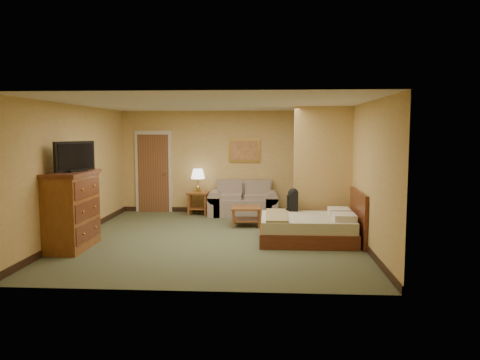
# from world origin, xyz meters

# --- Properties ---
(floor) EXTENTS (6.00, 6.00, 0.00)m
(floor) POSITION_xyz_m (0.00, 0.00, 0.00)
(floor) COLOR #4A5235
(floor) RESTS_ON ground
(ceiling) EXTENTS (6.00, 6.00, 0.00)m
(ceiling) POSITION_xyz_m (0.00, 0.00, 2.60)
(ceiling) COLOR white
(ceiling) RESTS_ON back_wall
(back_wall) EXTENTS (5.50, 0.02, 2.60)m
(back_wall) POSITION_xyz_m (0.00, 3.00, 1.30)
(back_wall) COLOR tan
(back_wall) RESTS_ON floor
(left_wall) EXTENTS (0.02, 6.00, 2.60)m
(left_wall) POSITION_xyz_m (-2.75, 0.00, 1.30)
(left_wall) COLOR tan
(left_wall) RESTS_ON floor
(right_wall) EXTENTS (0.02, 6.00, 2.60)m
(right_wall) POSITION_xyz_m (2.75, 0.00, 1.30)
(right_wall) COLOR tan
(right_wall) RESTS_ON floor
(partition) EXTENTS (1.20, 0.15, 2.60)m
(partition) POSITION_xyz_m (2.15, 0.93, 1.30)
(partition) COLOR tan
(partition) RESTS_ON floor
(door) EXTENTS (0.94, 0.16, 2.10)m
(door) POSITION_xyz_m (-1.95, 2.96, 1.03)
(door) COLOR beige
(door) RESTS_ON floor
(baseboard) EXTENTS (5.50, 0.02, 0.12)m
(baseboard) POSITION_xyz_m (0.00, 2.99, 0.06)
(baseboard) COLOR black
(baseboard) RESTS_ON floor
(loveseat) EXTENTS (1.71, 0.80, 0.87)m
(loveseat) POSITION_xyz_m (0.40, 2.57, 0.28)
(loveseat) COLOR gray
(loveseat) RESTS_ON floor
(side_table) EXTENTS (0.52, 0.52, 0.57)m
(side_table) POSITION_xyz_m (-0.75, 2.65, 0.38)
(side_table) COLOR brown
(side_table) RESTS_ON floor
(table_lamp) EXTENTS (0.35, 0.35, 0.58)m
(table_lamp) POSITION_xyz_m (-0.75, 2.65, 1.01)
(table_lamp) COLOR #B39242
(table_lamp) RESTS_ON side_table
(coffee_table) EXTENTS (0.70, 0.70, 0.43)m
(coffee_table) POSITION_xyz_m (0.53, 1.29, 0.31)
(coffee_table) COLOR brown
(coffee_table) RESTS_ON floor
(wall_picture) EXTENTS (0.79, 0.04, 0.62)m
(wall_picture) POSITION_xyz_m (0.40, 2.97, 1.60)
(wall_picture) COLOR #B78E3F
(wall_picture) RESTS_ON back_wall
(dresser) EXTENTS (0.68, 1.29, 1.38)m
(dresser) POSITION_xyz_m (-2.48, -0.91, 0.70)
(dresser) COLOR brown
(dresser) RESTS_ON floor
(tv) EXTENTS (0.42, 0.82, 0.53)m
(tv) POSITION_xyz_m (-2.38, -0.91, 1.63)
(tv) COLOR black
(tv) RESTS_ON dresser
(bed) EXTENTS (1.87, 1.50, 0.97)m
(bed) POSITION_xyz_m (1.83, -0.10, 0.27)
(bed) COLOR #522313
(bed) RESTS_ON floor
(backpack) EXTENTS (0.21, 0.27, 0.46)m
(backpack) POSITION_xyz_m (1.52, 0.56, 0.72)
(backpack) COLOR black
(backpack) RESTS_ON bed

